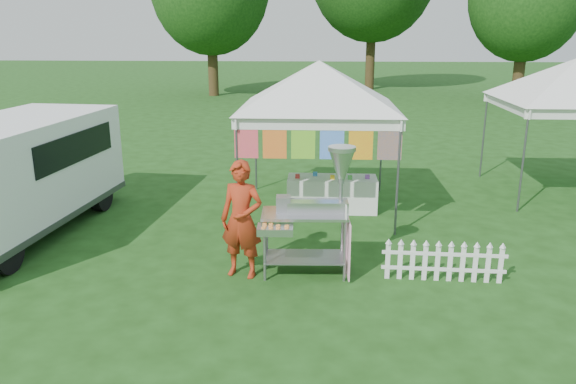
{
  "coord_description": "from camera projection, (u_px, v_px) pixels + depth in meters",
  "views": [
    {
      "loc": [
        0.06,
        -7.55,
        3.56
      ],
      "look_at": [
        -0.45,
        0.93,
        1.1
      ],
      "focal_mm": 35.0,
      "sensor_mm": 36.0,
      "label": 1
    }
  ],
  "objects": [
    {
      "name": "picket_fence",
      "position": [
        444.0,
        263.0,
        8.2
      ],
      "size": [
        1.8,
        0.1,
        0.56
      ],
      "rotation": [
        0.0,
        0.0,
        -0.04
      ],
      "color": "white",
      "rests_on": "ground"
    },
    {
      "name": "ground",
      "position": [
        315.0,
        282.0,
        8.23
      ],
      "size": [
        120.0,
        120.0,
        0.0
      ],
      "primitive_type": "plane",
      "color": "#1B4012",
      "rests_on": "ground"
    },
    {
      "name": "donut_cart",
      "position": [
        319.0,
        201.0,
        8.2
      ],
      "size": [
        1.4,
        1.01,
        1.95
      ],
      "rotation": [
        0.0,
        0.0,
        0.04
      ],
      "color": "gray",
      "rests_on": "ground"
    },
    {
      "name": "display_table",
      "position": [
        332.0,
        194.0,
        11.44
      ],
      "size": [
        1.8,
        0.7,
        0.69
      ],
      "primitive_type": "cube",
      "color": "white",
      "rests_on": "ground"
    },
    {
      "name": "canopy_main",
      "position": [
        319.0,
        61.0,
        10.75
      ],
      "size": [
        4.24,
        4.24,
        3.45
      ],
      "color": "#59595E",
      "rests_on": "ground"
    },
    {
      "name": "vendor",
      "position": [
        242.0,
        219.0,
        8.23
      ],
      "size": [
        0.73,
        0.56,
        1.77
      ],
      "primitive_type": "imported",
      "rotation": [
        0.0,
        0.0,
        -0.24
      ],
      "color": "#A42C14",
      "rests_on": "ground"
    },
    {
      "name": "cargo_van",
      "position": [
        14.0,
        174.0,
        9.97
      ],
      "size": [
        2.39,
        5.07,
        2.05
      ],
      "rotation": [
        0.0,
        0.0,
        -0.09
      ],
      "color": "white",
      "rests_on": "ground"
    }
  ]
}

